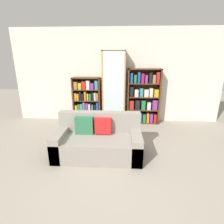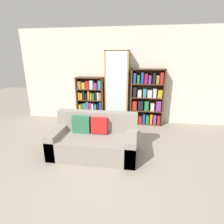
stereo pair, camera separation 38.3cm
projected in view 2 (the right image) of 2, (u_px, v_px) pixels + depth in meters
The scene contains 7 objects.
ground_plane at pixel (103, 175), 2.92m from camera, with size 16.00×16.00×0.00m, color gray.
wall_back at pixel (121, 77), 5.14m from camera, with size 6.13×0.06×2.70m.
couch at pixel (94, 140), 3.52m from camera, with size 1.68×0.84×0.82m.
bookshelf_left at pixel (91, 100), 5.28m from camera, with size 0.82×0.32×1.34m.
display_cabinet at pixel (117, 88), 5.04m from camera, with size 0.65×0.36×2.08m.
bookshelf_right at pixel (147, 99), 5.01m from camera, with size 0.93×0.32×1.59m.
wine_bottle at pixel (131, 130), 4.34m from camera, with size 0.08×0.08×0.37m.
Camera 2 is at (0.52, -2.42, 1.88)m, focal length 28.00 mm.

